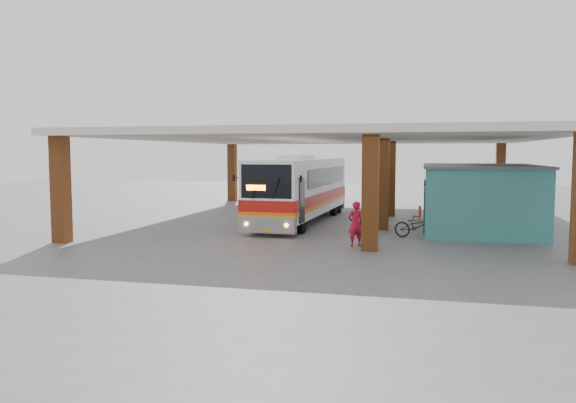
# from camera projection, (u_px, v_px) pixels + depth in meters

# --- Properties ---
(ground) EXTENTS (90.00, 90.00, 0.00)m
(ground) POSITION_uv_depth(u_px,v_px,m) (308.00, 236.00, 24.73)
(ground) COLOR #515154
(ground) RESTS_ON ground
(brick_columns) EXTENTS (20.10, 21.60, 4.35)m
(brick_columns) POSITION_uv_depth(u_px,v_px,m) (355.00, 182.00, 29.04)
(brick_columns) COLOR #9A5121
(brick_columns) RESTS_ON ground
(canopy_roof) EXTENTS (21.00, 23.00, 0.30)m
(canopy_roof) POSITION_uv_depth(u_px,v_px,m) (341.00, 138.00, 30.51)
(canopy_roof) COLOR beige
(canopy_roof) RESTS_ON brick_columns
(shop_building) EXTENTS (5.20, 8.20, 3.11)m
(shop_building) POSITION_uv_depth(u_px,v_px,m) (479.00, 197.00, 26.69)
(shop_building) COLOR #307678
(shop_building) RESTS_ON ground
(coach_bus) EXTENTS (2.99, 12.31, 3.56)m
(coach_bus) POSITION_uv_depth(u_px,v_px,m) (301.00, 189.00, 29.87)
(coach_bus) COLOR white
(coach_bus) RESTS_ON ground
(motorcycle) EXTENTS (2.14, 1.22, 1.06)m
(motorcycle) POSITION_uv_depth(u_px,v_px,m) (417.00, 226.00, 24.08)
(motorcycle) COLOR black
(motorcycle) RESTS_ON ground
(pedestrian) EXTENTS (0.78, 0.72, 1.78)m
(pedestrian) POSITION_uv_depth(u_px,v_px,m) (355.00, 224.00, 21.99)
(pedestrian) COLOR #B91733
(pedestrian) RESTS_ON ground
(red_chair) EXTENTS (0.49, 0.49, 0.78)m
(red_chair) POSITION_uv_depth(u_px,v_px,m) (418.00, 214.00, 30.74)
(red_chair) COLOR red
(red_chair) RESTS_ON ground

